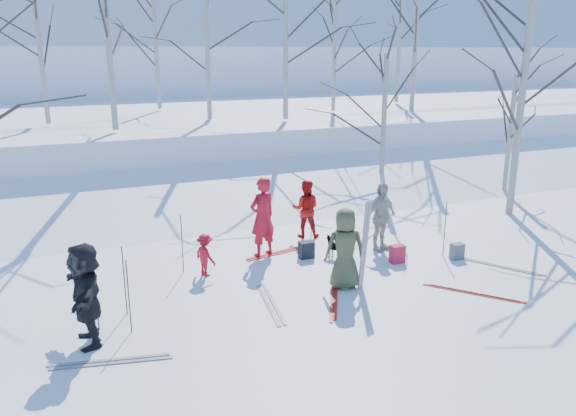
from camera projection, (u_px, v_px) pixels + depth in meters
name	position (u px, v px, depth m)	size (l,w,h in m)	color
ground	(316.00, 285.00, 11.81)	(120.00, 120.00, 0.00)	white
snow_ramp	(220.00, 200.00, 17.96)	(70.00, 9.50, 1.40)	white
snow_plateau	(158.00, 133.00, 26.56)	(70.00, 18.00, 2.20)	white
far_hill	(106.00, 87.00, 44.84)	(90.00, 30.00, 6.00)	white
skier_olive_center	(345.00, 249.00, 11.48)	(0.83, 0.54, 1.70)	#3F4529
skier_red_north	(262.00, 217.00, 13.27)	(0.70, 0.46, 1.93)	#B61121
skier_redor_behind	(306.00, 209.00, 14.70)	(0.74, 0.58, 1.53)	#B7110E
skier_red_seated	(205.00, 255.00, 12.19)	(0.61, 0.35, 0.95)	#B61121
skier_cream_east	(381.00, 217.00, 13.69)	(0.99, 0.41, 1.70)	beige
skier_grey_west	(86.00, 294.00, 9.24)	(1.65, 0.53, 1.78)	black
dog	(337.00, 247.00, 13.29)	(0.28, 0.62, 0.53)	black
upright_ski_left	(363.00, 246.00, 11.32)	(0.07, 0.02, 1.90)	silver
upright_ski_right	(366.00, 245.00, 11.40)	(0.07, 0.02, 1.90)	silver
ski_pair_a	(499.00, 266.00, 12.82)	(1.13, 1.74, 0.02)	silver
ski_pair_b	(473.00, 293.00, 11.38)	(1.34, 1.61, 0.02)	red
ski_pair_c	(271.00, 304.00, 10.92)	(0.49, 1.91, 0.02)	silver
ski_pair_d	(111.00, 362.00, 8.88)	(1.90, 0.61, 0.02)	silver
ski_pair_e	(280.00, 252.00, 13.70)	(1.90, 0.58, 0.02)	red
ski_pair_f	(334.00, 299.00, 11.10)	(1.10, 1.76, 0.02)	red
ski_pole_a	(445.00, 230.00, 13.30)	(0.02, 0.02, 1.34)	black
ski_pole_b	(129.00, 296.00, 9.68)	(0.02, 0.02, 1.34)	black
ski_pole_c	(96.00, 294.00, 9.75)	(0.02, 0.02, 1.34)	black
ski_pole_d	(182.00, 244.00, 12.28)	(0.02, 0.02, 1.34)	black
ski_pole_e	(311.00, 218.00, 14.23)	(0.02, 0.02, 1.34)	black
ski_pole_f	(124.00, 281.00, 10.33)	(0.02, 0.02, 1.34)	black
backpack_red	(397.00, 254.00, 13.01)	(0.32, 0.22, 0.42)	#B51B37
backpack_grey	(457.00, 251.00, 13.24)	(0.30, 0.20, 0.38)	#54585C
backpack_dark	(306.00, 250.00, 13.32)	(0.34, 0.24, 0.40)	black
birch_plateau_a	(334.00, 57.00, 24.21)	(3.85, 3.85, 4.65)	silver
birch_plateau_b	(285.00, 40.00, 21.08)	(4.75, 4.75, 5.92)	silver
birch_plateau_c	(416.00, 28.00, 24.31)	(5.51, 5.51, 7.01)	silver
birch_plateau_e	(156.00, 50.00, 25.15)	(4.22, 4.22, 5.17)	silver
birch_plateau_f	(400.00, 37.00, 28.30)	(5.11, 5.11, 6.44)	silver
birch_plateau_g	(40.00, 53.00, 19.77)	(4.09, 4.09, 4.98)	silver
birch_plateau_h	(207.00, 50.00, 21.09)	(4.21, 4.21, 5.15)	silver
birch_plateau_i	(107.00, 29.00, 18.01)	(5.11, 5.11, 6.44)	silver
birch_edge_b	(522.00, 94.00, 16.05)	(5.61, 5.61, 7.15)	silver
birch_edge_c	(510.00, 135.00, 18.91)	(3.43, 3.43, 4.05)	silver
birch_edge_e	(384.00, 125.00, 19.01)	(3.87, 3.87, 4.68)	silver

